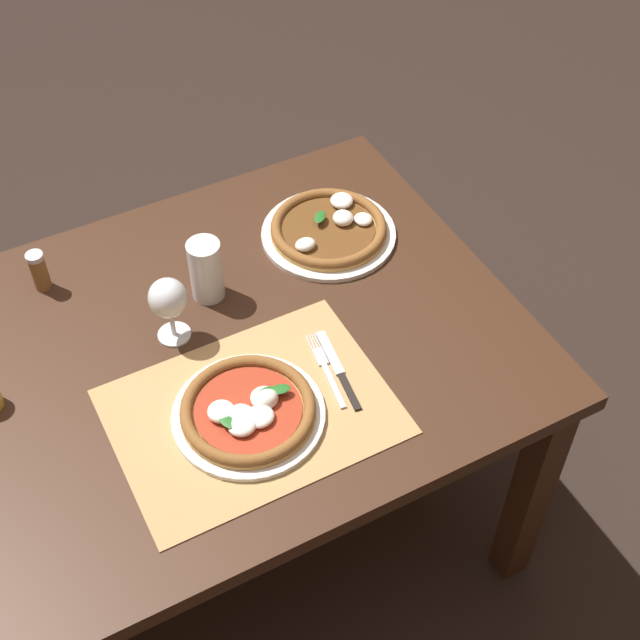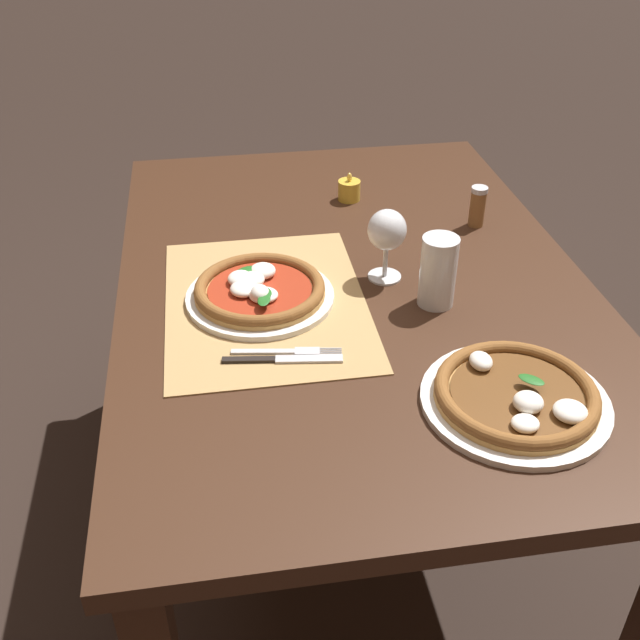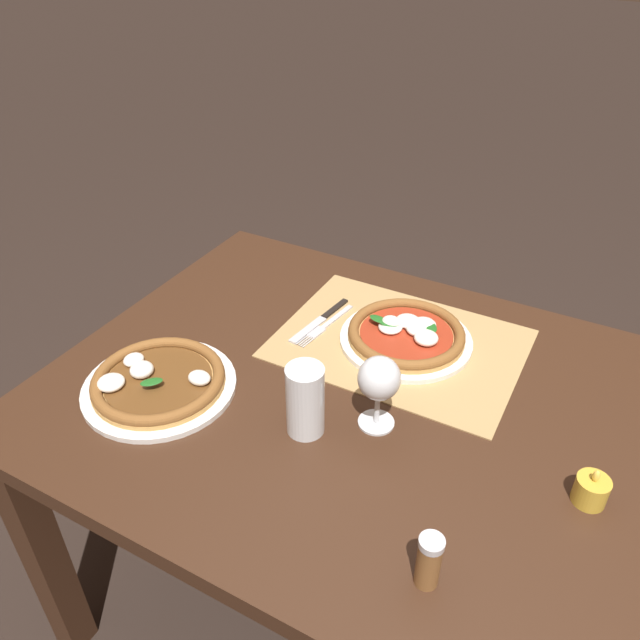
{
  "view_description": "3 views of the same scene",
  "coord_description": "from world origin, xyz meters",
  "px_view_note": "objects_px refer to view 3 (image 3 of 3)",
  "views": [
    {
      "loc": [
        -0.29,
        -1.16,
        2.13
      ],
      "look_at": [
        0.26,
        -0.11,
        0.83
      ],
      "focal_mm": 50.0,
      "sensor_mm": 36.0,
      "label": 1
    },
    {
      "loc": [
        1.33,
        -0.28,
        1.55
      ],
      "look_at": [
        0.23,
        -0.11,
        0.8
      ],
      "focal_mm": 42.0,
      "sensor_mm": 36.0,
      "label": 2
    },
    {
      "loc": [
        -0.3,
        0.88,
        1.58
      ],
      "look_at": [
        0.21,
        -0.07,
        0.83
      ],
      "focal_mm": 35.0,
      "sensor_mm": 36.0,
      "label": 3
    }
  ],
  "objects_px": {
    "pizza_near": "(407,334)",
    "wine_glass": "(379,381)",
    "votive_candle": "(591,491)",
    "pint_glass": "(305,401)",
    "pepper_shaker": "(429,561)",
    "fork": "(326,325)",
    "knife": "(320,320)",
    "pizza_far": "(158,382)"
  },
  "relations": [
    {
      "from": "wine_glass",
      "to": "knife",
      "type": "distance_m",
      "value": 0.37
    },
    {
      "from": "fork",
      "to": "knife",
      "type": "distance_m",
      "value": 0.02
    },
    {
      "from": "votive_candle",
      "to": "pint_glass",
      "type": "bearing_deg",
      "value": 9.01
    },
    {
      "from": "fork",
      "to": "knife",
      "type": "xyz_separation_m",
      "value": [
        0.02,
        -0.01,
        0.0
      ]
    },
    {
      "from": "wine_glass",
      "to": "fork",
      "type": "relative_size",
      "value": 0.77
    },
    {
      "from": "pizza_far",
      "to": "pepper_shaker",
      "type": "bearing_deg",
      "value": 166.95
    },
    {
      "from": "pizza_far",
      "to": "votive_candle",
      "type": "xyz_separation_m",
      "value": [
        -0.82,
        -0.12,
        0.0
      ]
    },
    {
      "from": "wine_glass",
      "to": "votive_candle",
      "type": "distance_m",
      "value": 0.4
    },
    {
      "from": "pizza_far",
      "to": "pint_glass",
      "type": "relative_size",
      "value": 2.15
    },
    {
      "from": "votive_candle",
      "to": "pizza_far",
      "type": "bearing_deg",
      "value": 8.49
    },
    {
      "from": "wine_glass",
      "to": "pepper_shaker",
      "type": "relative_size",
      "value": 1.6
    },
    {
      "from": "votive_candle",
      "to": "wine_glass",
      "type": "bearing_deg",
      "value": 0.25
    },
    {
      "from": "pint_glass",
      "to": "knife",
      "type": "relative_size",
      "value": 0.67
    },
    {
      "from": "fork",
      "to": "pepper_shaker",
      "type": "bearing_deg",
      "value": 130.92
    },
    {
      "from": "fork",
      "to": "wine_glass",
      "type": "bearing_deg",
      "value": 134.97
    },
    {
      "from": "wine_glass",
      "to": "pint_glass",
      "type": "bearing_deg",
      "value": 34.79
    },
    {
      "from": "pizza_near",
      "to": "knife",
      "type": "bearing_deg",
      "value": 6.19
    },
    {
      "from": "pint_glass",
      "to": "fork",
      "type": "height_order",
      "value": "pint_glass"
    },
    {
      "from": "pizza_near",
      "to": "pepper_shaker",
      "type": "height_order",
      "value": "pepper_shaker"
    },
    {
      "from": "fork",
      "to": "pizza_far",
      "type": "bearing_deg",
      "value": 60.83
    },
    {
      "from": "fork",
      "to": "votive_candle",
      "type": "height_order",
      "value": "votive_candle"
    },
    {
      "from": "wine_glass",
      "to": "pint_glass",
      "type": "xyz_separation_m",
      "value": [
        0.11,
        0.08,
        -0.04
      ]
    },
    {
      "from": "votive_candle",
      "to": "pepper_shaker",
      "type": "xyz_separation_m",
      "value": [
        0.19,
        0.27,
        0.03
      ]
    },
    {
      "from": "pizza_near",
      "to": "wine_glass",
      "type": "bearing_deg",
      "value": 99.92
    },
    {
      "from": "pizza_far",
      "to": "fork",
      "type": "xyz_separation_m",
      "value": [
        -0.2,
        -0.35,
        -0.01
      ]
    },
    {
      "from": "pint_glass",
      "to": "pepper_shaker",
      "type": "bearing_deg",
      "value": 148.66
    },
    {
      "from": "pint_glass",
      "to": "fork",
      "type": "relative_size",
      "value": 0.72
    },
    {
      "from": "pizza_far",
      "to": "pizza_near",
      "type": "bearing_deg",
      "value": -134.76
    },
    {
      "from": "knife",
      "to": "votive_candle",
      "type": "bearing_deg",
      "value": 159.24
    },
    {
      "from": "pizza_far",
      "to": "knife",
      "type": "xyz_separation_m",
      "value": [
        -0.18,
        -0.37,
        -0.01
      ]
    },
    {
      "from": "pizza_far",
      "to": "wine_glass",
      "type": "bearing_deg",
      "value": -164.41
    },
    {
      "from": "pizza_near",
      "to": "wine_glass",
      "type": "height_order",
      "value": "wine_glass"
    },
    {
      "from": "fork",
      "to": "knife",
      "type": "bearing_deg",
      "value": -26.69
    },
    {
      "from": "fork",
      "to": "pizza_near",
      "type": "bearing_deg",
      "value": -169.81
    },
    {
      "from": "pizza_near",
      "to": "pint_glass",
      "type": "xyz_separation_m",
      "value": [
        0.06,
        0.34,
        0.05
      ]
    },
    {
      "from": "wine_glass",
      "to": "fork",
      "type": "bearing_deg",
      "value": -45.03
    },
    {
      "from": "pint_glass",
      "to": "pizza_far",
      "type": "bearing_deg",
      "value": 7.68
    },
    {
      "from": "pepper_shaker",
      "to": "votive_candle",
      "type": "bearing_deg",
      "value": -124.66
    },
    {
      "from": "pizza_near",
      "to": "pepper_shaker",
      "type": "xyz_separation_m",
      "value": [
        -0.25,
        0.53,
        0.03
      ]
    },
    {
      "from": "wine_glass",
      "to": "votive_candle",
      "type": "bearing_deg",
      "value": -179.75
    },
    {
      "from": "knife",
      "to": "pint_glass",
      "type": "bearing_deg",
      "value": 114.16
    },
    {
      "from": "pizza_far",
      "to": "knife",
      "type": "relative_size",
      "value": 1.45
    }
  ]
}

